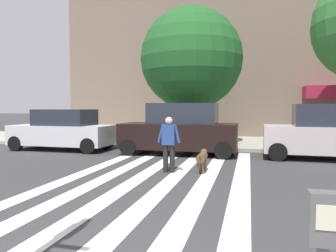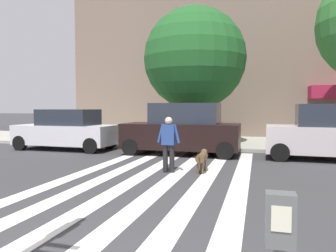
% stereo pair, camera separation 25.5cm
% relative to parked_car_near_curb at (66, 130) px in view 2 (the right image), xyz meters
% --- Properties ---
extents(ground_plane, '(160.00, 160.00, 0.00)m').
position_rel_parked_car_near_curb_xyz_m(ground_plane, '(6.05, -4.60, -0.89)').
color(ground_plane, '#353538').
extents(sidewalk_far, '(80.00, 6.00, 0.15)m').
position_rel_parked_car_near_curb_xyz_m(sidewalk_far, '(6.05, 4.23, -0.81)').
color(sidewalk_far, '#A4A396').
rests_on(sidewalk_far, ground_plane).
extents(crosswalk_stripes, '(4.95, 11.07, 0.01)m').
position_rel_parked_car_near_curb_xyz_m(crosswalk_stripes, '(5.72, -4.60, -0.88)').
color(crosswalk_stripes, silver).
rests_on(crosswalk_stripes, ground_plane).
extents(parked_car_near_curb, '(4.55, 1.97, 1.83)m').
position_rel_parked_car_near_curb_xyz_m(parked_car_near_curb, '(0.00, 0.00, 0.00)').
color(parked_car_near_curb, silver).
rests_on(parked_car_near_curb, ground_plane).
extents(parked_car_behind_first, '(4.71, 2.04, 2.09)m').
position_rel_parked_car_near_curb_xyz_m(parked_car_behind_first, '(5.41, 0.00, 0.12)').
color(parked_car_behind_first, black).
rests_on(parked_car_behind_first, ground_plane).
extents(parked_car_third_in_line, '(4.50, 2.07, 2.04)m').
position_rel_parked_car_near_curb_xyz_m(parked_car_third_in_line, '(10.97, -0.00, 0.10)').
color(parked_car_third_in_line, '#C0B3B5').
rests_on(parked_car_third_in_line, ground_plane).
extents(street_tree_nearest, '(5.01, 5.01, 6.68)m').
position_rel_parked_car_near_curb_xyz_m(street_tree_nearest, '(5.32, 2.97, 3.43)').
color(street_tree_nearest, '#4C3823').
rests_on(street_tree_nearest, sidewalk_far).
extents(pedestrian_dog_walker, '(0.70, 0.24, 1.64)m').
position_rel_parked_car_near_curb_xyz_m(pedestrian_dog_walker, '(5.86, -3.70, 0.04)').
color(pedestrian_dog_walker, black).
rests_on(pedestrian_dog_walker, ground_plane).
extents(dog_on_leash, '(0.26, 1.10, 0.65)m').
position_rel_parked_car_near_curb_xyz_m(dog_on_leash, '(6.80, -3.40, -0.44)').
color(dog_on_leash, brown).
rests_on(dog_on_leash, ground_plane).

